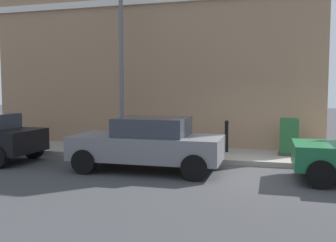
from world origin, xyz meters
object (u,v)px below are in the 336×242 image
Objects in this scene: bollard_near_cabinet at (227,135)px; lamppost at (121,57)px; car_grey at (148,143)px; utility_cabinet at (289,138)px.

lamppost is (-0.22, 3.57, 2.60)m from bollard_near_cabinet.
lamppost is at bearing -55.36° from car_grey.
bollard_near_cabinet is (2.81, -1.74, -0.04)m from car_grey.
bollard_near_cabinet is (0.10, 1.94, 0.02)m from utility_cabinet.
car_grey reaches higher than bollard_near_cabinet.
lamppost reaches higher than bollard_near_cabinet.
car_grey is 3.30m from bollard_near_cabinet.
lamppost reaches higher than utility_cabinet.
utility_cabinet is at bearing -144.31° from car_grey.
lamppost is (-0.12, 5.51, 2.62)m from utility_cabinet.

